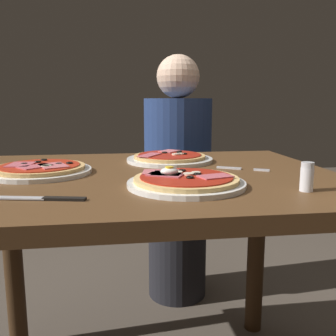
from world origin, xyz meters
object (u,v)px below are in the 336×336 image
object	(u,v)px
dining_table	(147,216)
salt_shaker	(307,177)
pizza_foreground	(186,181)
pizza_across_left	(40,169)
diner_person	(178,186)
pizza_across_right	(170,158)
fork	(238,169)
knife	(46,198)

from	to	relation	value
dining_table	salt_shaker	world-z (taller)	salt_shaker
dining_table	pizza_foreground	world-z (taller)	pizza_foreground
pizza_across_left	diner_person	size ratio (longest dim) A/B	0.24
pizza_foreground	pizza_across_right	distance (m)	0.38
dining_table	diner_person	xyz separation A→B (m)	(0.21, 0.71, -0.08)
salt_shaker	pizza_foreground	bearing A→B (deg)	161.42
dining_table	pizza_across_right	distance (m)	0.26
pizza_foreground	fork	world-z (taller)	pizza_foreground
pizza_foreground	knife	size ratio (longest dim) A/B	1.47
fork	dining_table	bearing A→B (deg)	-174.65
pizza_across_left	diner_person	world-z (taller)	diner_person
pizza_across_left	knife	bearing A→B (deg)	-77.09
pizza_across_left	knife	xyz separation A→B (m)	(0.07, -0.30, -0.01)
knife	diner_person	xyz separation A→B (m)	(0.44, 0.97, -0.21)
dining_table	salt_shaker	bearing A→B (deg)	-37.44
fork	diner_person	size ratio (longest dim) A/B	0.12
pizza_foreground	fork	size ratio (longest dim) A/B	1.97
dining_table	diner_person	world-z (taller)	diner_person
pizza_across_left	knife	size ratio (longest dim) A/B	1.48
pizza_across_right	salt_shaker	bearing A→B (deg)	-62.07
pizza_foreground	fork	xyz separation A→B (m)	(0.20, 0.20, -0.01)
dining_table	fork	world-z (taller)	fork
pizza_across_left	fork	world-z (taller)	pizza_across_left
pizza_foreground	diner_person	distance (m)	0.92
dining_table	diner_person	size ratio (longest dim) A/B	0.92
pizza_foreground	salt_shaker	world-z (taller)	salt_shaker
pizza_across_left	fork	xyz separation A→B (m)	(0.58, -0.02, -0.01)
pizza_foreground	diner_person	xyz separation A→B (m)	(0.13, 0.88, -0.22)
fork	knife	size ratio (longest dim) A/B	0.75
pizza_foreground	pizza_across_right	bearing A→B (deg)	87.52
dining_table	knife	size ratio (longest dim) A/B	5.58
pizza_across_right	pizza_foreground	bearing A→B (deg)	-92.48
dining_table	pizza_across_left	world-z (taller)	pizza_across_left
salt_shaker	pizza_across_right	bearing A→B (deg)	117.93
pizza_foreground	fork	bearing A→B (deg)	44.92
dining_table	pizza_foreground	size ratio (longest dim) A/B	3.80
pizza_foreground	knife	distance (m)	0.32
pizza_foreground	salt_shaker	distance (m)	0.28
pizza_across_left	fork	bearing A→B (deg)	-1.49
knife	salt_shaker	distance (m)	0.57
fork	knife	distance (m)	0.58
fork	pizza_across_right	bearing A→B (deg)	135.88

